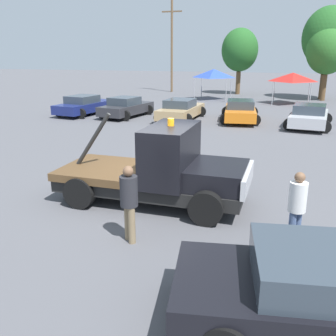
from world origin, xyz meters
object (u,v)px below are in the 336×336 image
object	(u,v)px
parked_car_tan	(181,110)
parked_car_silver	(309,116)
parked_car_navy	(84,105)
tree_left	(328,37)
parked_car_orange	(240,111)
person_at_hood	(129,199)
tow_truck	(162,171)
tree_center	(240,50)
foreground_car	(336,294)
parked_car_charcoal	(126,107)
canopy_tent_blue	(214,73)
tree_right	(328,50)
utility_pole	(172,45)
canopy_tent_red	(293,77)
person_near_truck	(297,204)

from	to	relation	value
parked_car_tan	parked_car_silver	xyz separation A→B (m)	(7.73, -0.26, -0.00)
parked_car_navy	tree_left	world-z (taller)	tree_left
parked_car_orange	person_at_hood	bearing A→B (deg)	171.16
tow_truck	person_at_hood	size ratio (longest dim) A/B	3.02
tow_truck	tree_center	world-z (taller)	tree_center
foreground_car	parked_car_charcoal	bearing A→B (deg)	112.51
canopy_tent_blue	tree_left	distance (m)	10.67
foreground_car	person_at_hood	world-z (taller)	person_at_hood
tow_truck	canopy_tent_blue	size ratio (longest dim) A/B	1.83
parked_car_navy	tree_right	world-z (taller)	tree_right
person_at_hood	parked_car_silver	world-z (taller)	person_at_hood
foreground_car	tree_left	world-z (taller)	tree_left
utility_pole	parked_car_tan	bearing A→B (deg)	-71.04
canopy_tent_red	tree_left	size ratio (longest dim) A/B	0.36
tree_right	tow_truck	bearing A→B (deg)	-102.48
foreground_car	parked_car_navy	size ratio (longest dim) A/B	1.06
parked_car_charcoal	utility_pole	world-z (taller)	utility_pole
tow_truck	tree_center	bearing A→B (deg)	93.74
person_near_truck	tree_left	xyz separation A→B (m)	(2.55, 30.18, 4.49)
person_near_truck	tree_right	world-z (taller)	tree_right
parked_car_navy	parked_car_orange	xyz separation A→B (m)	(10.68, 0.68, -0.00)
foreground_car	tree_left	xyz separation A→B (m)	(1.99, 32.80, 4.83)
parked_car_navy	utility_pole	distance (m)	18.04
parked_car_charcoal	tree_center	distance (m)	18.39
person_near_truck	canopy_tent_red	world-z (taller)	canopy_tent_red
parked_car_charcoal	parked_car_silver	size ratio (longest dim) A/B	1.00
tree_center	tow_truck	bearing A→B (deg)	-86.31
person_near_truck	parked_car_navy	distance (m)	20.59
parked_car_navy	parked_car_charcoal	xyz separation A→B (m)	(3.17, -0.03, -0.00)
parked_car_charcoal	tree_left	size ratio (longest dim) A/B	0.56
parked_car_orange	canopy_tent_red	world-z (taller)	canopy_tent_red
parked_car_tan	canopy_tent_red	distance (m)	12.45
tree_right	parked_car_silver	bearing A→B (deg)	-96.85
foreground_car	tree_center	size ratio (longest dim) A/B	0.79
tow_truck	parked_car_navy	bearing A→B (deg)	127.05
parked_car_silver	tree_left	bearing A→B (deg)	-0.63
parked_car_navy	utility_pole	bearing A→B (deg)	4.66
tree_right	tree_center	bearing A→B (deg)	157.61
tree_left	person_at_hood	bearing A→B (deg)	-101.07
foreground_car	parked_car_navy	xyz separation A→B (m)	(-14.44, 17.83, -0.00)
parked_car_charcoal	tree_center	bearing A→B (deg)	-6.93
tree_right	parked_car_navy	bearing A→B (deg)	-139.81
person_near_truck	canopy_tent_red	xyz separation A→B (m)	(-0.18, 25.54, 1.24)
tow_truck	tree_left	world-z (taller)	tree_left
tree_left	tree_center	world-z (taller)	tree_left
parked_car_tan	tree_center	world-z (taller)	tree_center
parked_car_navy	parked_car_tan	size ratio (longest dim) A/B	1.01
person_at_hood	parked_car_orange	size ratio (longest dim) A/B	0.35
person_at_hood	foreground_car	bearing A→B (deg)	111.35
tow_truck	parked_car_orange	bearing A→B (deg)	88.64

